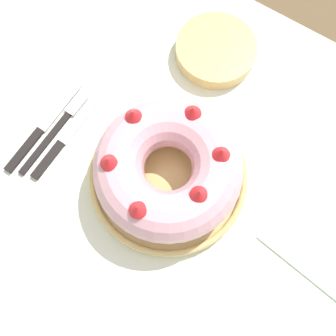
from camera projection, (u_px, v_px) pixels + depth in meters
name	position (u px, v px, depth m)	size (l,w,h in m)	color
ground_plane	(171.00, 241.00, 1.46)	(8.00, 8.00, 0.00)	brown
dining_table	(172.00, 206.00, 0.84)	(1.13, 0.94, 0.75)	silver
serving_dish	(168.00, 177.00, 0.74)	(0.30, 0.30, 0.02)	tan
bundt_cake	(168.00, 168.00, 0.68)	(0.26, 0.26, 0.11)	#E09EAD
fork	(60.00, 125.00, 0.78)	(0.02, 0.21, 0.01)	black
serving_knife	(40.00, 131.00, 0.77)	(0.02, 0.23, 0.01)	black
cake_knife	(61.00, 144.00, 0.77)	(0.02, 0.19, 0.01)	black
side_bowl	(216.00, 51.00, 0.81)	(0.17, 0.17, 0.03)	tan
napkin	(315.00, 243.00, 0.71)	(0.17, 0.12, 0.00)	#B2D1B7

